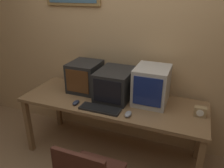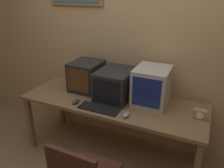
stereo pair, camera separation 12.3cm
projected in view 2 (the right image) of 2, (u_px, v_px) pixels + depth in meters
wall_back at (127, 42)px, 2.59m from camera, size 8.00×0.08×2.60m
desk at (112, 106)px, 2.47m from camera, size 2.04×0.72×0.74m
monitor_left at (87, 76)px, 2.65m from camera, size 0.35×0.39×0.35m
monitor_center at (115, 84)px, 2.46m from camera, size 0.37×0.48×0.33m
monitor_right at (152, 86)px, 2.31m from camera, size 0.35×0.41×0.40m
keyboard_main at (99, 108)px, 2.25m from camera, size 0.43×0.15×0.03m
mouse_near_keyboard at (126, 114)px, 2.13m from camera, size 0.06×0.12×0.04m
mouse_far_corner at (76, 102)px, 2.38m from camera, size 0.06×0.11×0.04m
desk_clock at (200, 114)px, 2.08m from camera, size 0.11×0.07×0.10m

